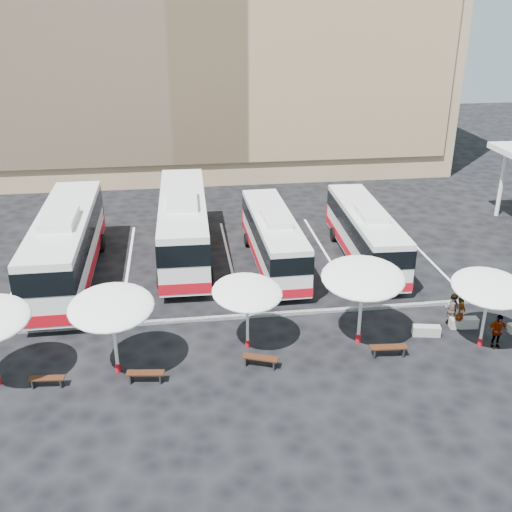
{
  "coord_description": "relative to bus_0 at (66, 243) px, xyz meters",
  "views": [
    {
      "loc": [
        -2.84,
        -25.34,
        14.67
      ],
      "look_at": [
        1.0,
        3.0,
        2.2
      ],
      "focal_mm": 42.0,
      "sensor_mm": 36.0,
      "label": 1
    }
  ],
  "objects": [
    {
      "name": "conc_bench_0",
      "position": [
        17.47,
        -8.62,
        -1.9
      ],
      "size": [
        1.34,
        0.66,
        0.48
      ],
      "primitive_type": "cube",
      "rotation": [
        0.0,
        0.0,
        -0.19
      ],
      "color": "gray",
      "rests_on": "ground"
    },
    {
      "name": "sunshade_3",
      "position": [
        14.12,
        -8.8,
        1.15
      ],
      "size": [
        4.52,
        4.56,
        3.87
      ],
      "rotation": [
        0.0,
        0.0,
        -0.26
      ],
      "color": "white",
      "rests_on": "ground"
    },
    {
      "name": "bus_0",
      "position": [
        0.0,
        0.0,
        0.0
      ],
      "size": [
        3.15,
        13.21,
        4.19
      ],
      "rotation": [
        0.0,
        0.0,
        0.01
      ],
      "color": "white",
      "rests_on": "ground"
    },
    {
      "name": "bay_lines",
      "position": [
        9.12,
        1.7,
        -2.13
      ],
      "size": [
        24.15,
        12.0,
        0.01
      ],
      "color": "white",
      "rests_on": "ground"
    },
    {
      "name": "passenger_2",
      "position": [
        20.15,
        -10.04,
        -1.31
      ],
      "size": [
        0.98,
        0.42,
        1.67
      ],
      "primitive_type": "imported",
      "rotation": [
        0.0,
        0.0,
        -0.02
      ],
      "color": "black",
      "rests_on": "ground"
    },
    {
      "name": "sunshade_2",
      "position": [
        9.03,
        -8.52,
        0.63
      ],
      "size": [
        3.87,
        3.89,
        3.26
      ],
      "rotation": [
        0.0,
        0.0,
        0.28
      ],
      "color": "white",
      "rests_on": "ground"
    },
    {
      "name": "sunshade_1",
      "position": [
        3.34,
        -9.72,
        0.97
      ],
      "size": [
        3.53,
        3.58,
        3.66
      ],
      "rotation": [
        0.0,
        0.0,
        -0.01
      ],
      "color": "white",
      "rests_on": "ground"
    },
    {
      "name": "wood_bench_2",
      "position": [
        9.38,
        -10.14,
        -1.77
      ],
      "size": [
        1.59,
        0.96,
        0.48
      ],
      "rotation": [
        0.0,
        0.0,
        -0.38
      ],
      "color": "black",
      "rests_on": "ground"
    },
    {
      "name": "passenger_1",
      "position": [
        19.08,
        -7.75,
        -1.33
      ],
      "size": [
        0.99,
        1.0,
        1.63
      ],
      "primitive_type": "imported",
      "rotation": [
        0.0,
        0.0,
        2.32
      ],
      "color": "black",
      "rests_on": "ground"
    },
    {
      "name": "bus_3",
      "position": [
        17.16,
        0.33,
        -0.37
      ],
      "size": [
        2.83,
        10.99,
        3.46
      ],
      "rotation": [
        0.0,
        0.0,
        -0.03
      ],
      "color": "white",
      "rests_on": "ground"
    },
    {
      "name": "conc_bench_1",
      "position": [
        19.53,
        -8.16,
        -1.89
      ],
      "size": [
        1.36,
        0.54,
        0.5
      ],
      "primitive_type": "cube",
      "rotation": [
        0.0,
        0.0,
        -0.08
      ],
      "color": "gray",
      "rests_on": "ground"
    },
    {
      "name": "wood_bench_1",
      "position": [
        4.53,
        -10.62,
        -1.78
      ],
      "size": [
        1.58,
        0.61,
        0.47
      ],
      "rotation": [
        0.0,
        0.0,
        -0.13
      ],
      "color": "black",
      "rests_on": "ground"
    },
    {
      "name": "passenger_0",
      "position": [
        19.27,
        -8.23,
        -1.32
      ],
      "size": [
        0.71,
        0.67,
        1.63
      ],
      "primitive_type": "imported",
      "rotation": [
        0.0,
        0.0,
        0.67
      ],
      "color": "black",
      "rests_on": "ground"
    },
    {
      "name": "sunshade_4",
      "position": [
        19.54,
        -9.83,
        0.81
      ],
      "size": [
        3.71,
        3.75,
        3.47
      ],
      "rotation": [
        0.0,
        0.0,
        -0.13
      ],
      "color": "white",
      "rests_on": "ground"
    },
    {
      "name": "bus_2",
      "position": [
        11.62,
        0.29,
        -0.41
      ],
      "size": [
        2.64,
        10.72,
        3.39
      ],
      "rotation": [
        0.0,
        0.0,
        0.02
      ],
      "color": "white",
      "rests_on": "ground"
    },
    {
      "name": "ground",
      "position": [
        9.12,
        -6.3,
        -2.14
      ],
      "size": [
        120.0,
        120.0,
        0.0
      ],
      "primitive_type": "plane",
      "color": "black",
      "rests_on": "ground"
    },
    {
      "name": "wood_bench_3",
      "position": [
        15.09,
        -10.1,
        -1.76
      ],
      "size": [
        1.66,
        0.55,
        0.5
      ],
      "rotation": [
        0.0,
        0.0,
        -0.07
      ],
      "color": "black",
      "rests_on": "ground"
    },
    {
      "name": "bus_1",
      "position": [
        6.48,
        2.38,
        -0.04
      ],
      "size": [
        3.21,
        13.02,
        4.12
      ],
      "rotation": [
        0.0,
        0.0,
        -0.02
      ],
      "color": "white",
      "rests_on": "ground"
    },
    {
      "name": "sandstone_building",
      "position": [
        9.12,
        25.56,
        10.49
      ],
      "size": [
        42.0,
        18.25,
        29.6
      ],
      "color": "tan",
      "rests_on": "ground"
    },
    {
      "name": "wood_bench_0",
      "position": [
        0.57,
        -10.4,
        -1.81
      ],
      "size": [
        1.44,
        0.5,
        0.43
      ],
      "rotation": [
        0.0,
        0.0,
        -0.09
      ],
      "color": "black",
      "rests_on": "ground"
    },
    {
      "name": "curb_divider",
      "position": [
        9.12,
        -5.8,
        -2.06
      ],
      "size": [
        34.0,
        0.25,
        0.15
      ],
      "primitive_type": "cube",
      "color": "black",
      "rests_on": "ground"
    }
  ]
}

